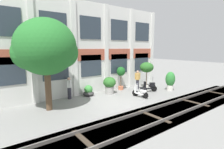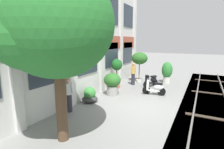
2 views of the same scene
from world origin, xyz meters
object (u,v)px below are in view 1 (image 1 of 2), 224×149
at_px(potted_plant_stone_basin, 170,80).
at_px(broadleaf_tree, 46,49).
at_px(potted_plant_glazed_jar, 110,84).
at_px(potted_plant_terracotta_small, 121,74).
at_px(scooter_near_curb, 141,92).
at_px(resident_by_doorway, 69,87).
at_px(scooter_second_parked, 150,87).
at_px(potted_plant_low_pan, 147,68).
at_px(resident_watching_tracks, 138,79).
at_px(potted_plant_wide_bowl, 88,91).

bearing_deg(potted_plant_stone_basin, broadleaf_tree, 171.61).
xyz_separation_m(potted_plant_glazed_jar, potted_plant_terracotta_small, (1.59, 0.49, 0.65)).
bearing_deg(scooter_near_curb, resident_by_doorway, 47.88).
relative_size(potted_plant_stone_basin, resident_by_doorway, 1.02).
bearing_deg(scooter_second_parked, potted_plant_stone_basin, -174.45).
height_order(potted_plant_low_pan, resident_watching_tracks, potted_plant_low_pan).
relative_size(scooter_near_curb, resident_by_doorway, 0.87).
height_order(broadleaf_tree, potted_plant_wide_bowl, broadleaf_tree).
bearing_deg(potted_plant_terracotta_small, potted_plant_wide_bowl, -179.98).
height_order(scooter_second_parked, resident_by_doorway, resident_by_doorway).
bearing_deg(resident_watching_tracks, potted_plant_low_pan, 103.15).
height_order(broadleaf_tree, potted_plant_low_pan, broadleaf_tree).
height_order(potted_plant_terracotta_small, scooter_second_parked, potted_plant_terracotta_small).
distance_m(potted_plant_wide_bowl, scooter_second_parked, 5.11).
height_order(potted_plant_stone_basin, scooter_near_curb, potted_plant_stone_basin).
bearing_deg(broadleaf_tree, scooter_second_parked, -5.20).
height_order(potted_plant_stone_basin, resident_watching_tracks, resident_watching_tracks).
xyz_separation_m(potted_plant_stone_basin, resident_by_doorway, (-7.95, 2.84, -0.04)).
height_order(potted_plant_stone_basin, scooter_second_parked, potted_plant_stone_basin).
distance_m(broadleaf_tree, resident_watching_tracks, 8.45).
relative_size(broadleaf_tree, potted_plant_terracotta_small, 2.63).
height_order(scooter_near_curb, resident_by_doorway, resident_by_doorway).
bearing_deg(scooter_near_curb, potted_plant_stone_basin, -98.89).
height_order(potted_plant_stone_basin, resident_by_doorway, potted_plant_stone_basin).
height_order(potted_plant_terracotta_small, potted_plant_wide_bowl, potted_plant_terracotta_small).
distance_m(scooter_near_curb, resident_watching_tracks, 2.75).
height_order(potted_plant_glazed_jar, scooter_second_parked, potted_plant_glazed_jar).
bearing_deg(potted_plant_glazed_jar, scooter_second_parked, -27.12).
bearing_deg(scooter_near_curb, resident_watching_tracks, -48.90).
bearing_deg(resident_by_doorway, potted_plant_wide_bowl, -1.69).
xyz_separation_m(broadleaf_tree, scooter_second_parked, (8.07, -0.73, -3.16)).
xyz_separation_m(potted_plant_wide_bowl, scooter_second_parked, (4.68, -2.04, 0.09)).
height_order(potted_plant_wide_bowl, scooter_near_curb, scooter_near_curb).
height_order(potted_plant_glazed_jar, potted_plant_wide_bowl, potted_plant_glazed_jar).
bearing_deg(potted_plant_wide_bowl, scooter_second_parked, -23.55).
distance_m(broadleaf_tree, scooter_near_curb, 7.14).
bearing_deg(potted_plant_wide_bowl, resident_by_doorway, 176.97).
distance_m(potted_plant_low_pan, scooter_second_parked, 2.11).
bearing_deg(resident_watching_tracks, potted_plant_terracotta_small, -98.71).
bearing_deg(broadleaf_tree, resident_watching_tracks, 4.44).
distance_m(potted_plant_wide_bowl, resident_by_doorway, 1.59).
relative_size(potted_plant_glazed_jar, resident_by_doorway, 0.85).
xyz_separation_m(potted_plant_stone_basin, scooter_near_curb, (-3.60, -0.01, -0.46)).
relative_size(resident_by_doorway, resident_watching_tracks, 0.96).
bearing_deg(potted_plant_low_pan, potted_plant_glazed_jar, 175.84).
distance_m(broadleaf_tree, potted_plant_low_pan, 9.22).
xyz_separation_m(potted_plant_terracotta_small, scooter_near_curb, (-0.39, -2.76, -0.99)).
xyz_separation_m(potted_plant_terracotta_small, potted_plant_low_pan, (2.40, -0.78, 0.41)).
xyz_separation_m(potted_plant_wide_bowl, resident_by_doorway, (-1.51, 0.08, 0.50)).
xyz_separation_m(potted_plant_low_pan, resident_by_doorway, (-7.15, 0.86, -0.99)).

